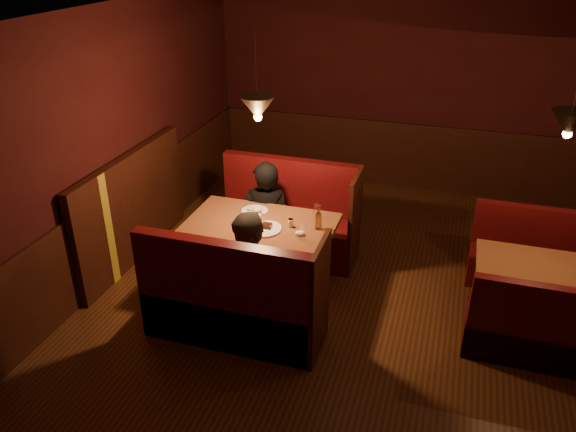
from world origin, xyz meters
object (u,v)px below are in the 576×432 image
(main_bench_near, at_px, (233,307))
(diner_a, at_px, (266,200))
(main_bench_far, at_px, (289,225))
(diner_b, at_px, (252,255))
(main_table, at_px, (262,239))
(second_table, at_px, (533,278))
(second_bench_far, at_px, (528,261))
(second_bench_near, at_px, (537,335))

(main_bench_near, height_order, diner_a, diner_a)
(main_bench_far, distance_m, diner_b, 1.48)
(main_bench_far, relative_size, diner_b, 1.10)
(main_table, relative_size, second_table, 1.37)
(diner_a, relative_size, diner_b, 1.06)
(second_table, distance_m, second_bench_far, 0.70)
(main_table, height_order, main_bench_near, main_bench_near)
(main_bench_near, height_order, second_bench_near, main_bench_near)
(main_table, distance_m, main_bench_near, 0.92)
(second_table, distance_m, second_bench_near, 0.70)
(main_bench_near, relative_size, second_table, 1.51)
(main_table, relative_size, diner_a, 0.94)
(second_table, bearing_deg, diner_a, 175.61)
(main_table, height_order, main_bench_far, main_bench_far)
(main_bench_far, relative_size, second_table, 1.51)
(main_bench_near, bearing_deg, second_bench_far, 34.55)
(second_bench_far, bearing_deg, second_table, -92.20)
(second_bench_near, bearing_deg, second_bench_far, 90.00)
(second_bench_far, height_order, diner_a, diner_a)
(main_bench_far, distance_m, second_bench_far, 2.74)
(main_bench_near, bearing_deg, main_bench_far, 90.00)
(main_table, xyz_separation_m, diner_a, (-0.15, 0.56, 0.18))
(main_bench_near, xyz_separation_m, second_bench_far, (2.73, 1.88, -0.09))
(second_bench_far, distance_m, diner_b, 3.11)
(main_bench_far, height_order, second_bench_far, main_bench_far)
(main_bench_near, xyz_separation_m, second_bench_near, (2.73, 0.54, -0.09))
(main_bench_far, relative_size, diner_a, 1.04)
(second_bench_near, bearing_deg, main_table, 173.06)
(second_table, bearing_deg, main_bench_near, -155.89)
(main_bench_near, bearing_deg, main_table, 91.16)
(main_table, distance_m, second_bench_near, 2.79)
(diner_b, bearing_deg, second_bench_far, 16.99)
(diner_a, bearing_deg, second_bench_far, 175.85)
(second_bench_near, xyz_separation_m, diner_a, (-2.90, 0.89, 0.53))
(main_bench_near, relative_size, second_bench_far, 1.37)
(main_bench_far, xyz_separation_m, diner_b, (0.08, -1.42, 0.40))
(second_bench_far, bearing_deg, main_bench_far, -177.25)
(main_table, distance_m, second_table, 2.75)
(main_bench_far, bearing_deg, second_table, -11.26)
(second_table, bearing_deg, second_bench_far, 87.80)
(diner_a, distance_m, diner_b, 1.13)
(second_bench_far, relative_size, diner_b, 0.81)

